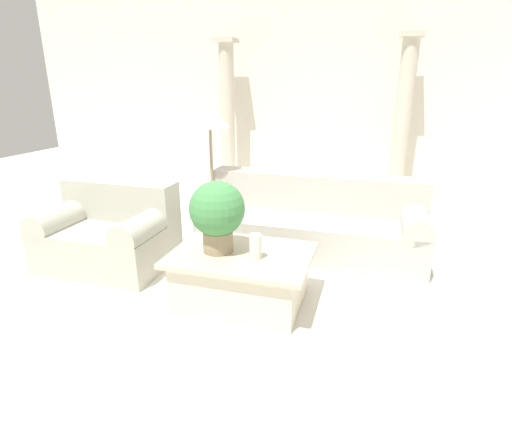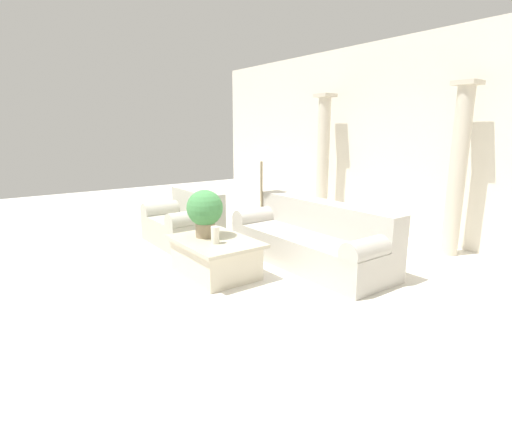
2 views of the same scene
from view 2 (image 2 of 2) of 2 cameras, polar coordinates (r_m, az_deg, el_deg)
The scene contains 10 objects.
ground_plane at distance 5.21m, azimuth -1.03°, elevation -7.00°, with size 16.00×16.00×0.00m, color silver.
wall_back at distance 7.13m, azimuth 19.89°, elevation 10.76°, with size 10.00×0.06×3.20m.
sofa_long at distance 5.38m, azimuth 7.98°, elevation -2.81°, with size 2.37×0.87×0.81m.
loveseat at distance 6.39m, azimuth -10.07°, elevation -0.27°, with size 1.22×0.87×0.81m.
coffee_table at distance 4.95m, azimuth -5.82°, elevation -5.32°, with size 1.14×0.82×0.45m.
potted_plant at distance 4.97m, azimuth -7.32°, elevation 1.32°, with size 0.45×0.45×0.59m.
pillar_candle at distance 4.70m, azimuth -5.86°, elevation -2.22°, with size 0.10×0.10×0.21m.
floor_lamp at distance 6.12m, azimuth 0.79°, elevation 8.77°, with size 0.43×0.43×1.54m.
column_left at distance 7.69m, azimuth 9.54°, elevation 8.60°, with size 0.31×0.31×2.39m.
column_right at distance 6.19m, azimuth 26.87°, elevation 6.40°, with size 0.31×0.31×2.39m.
Camera 2 is at (4.00, -2.83, 1.77)m, focal length 28.00 mm.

